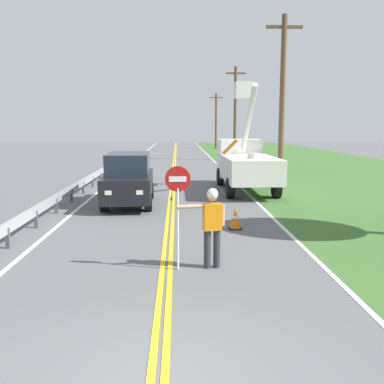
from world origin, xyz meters
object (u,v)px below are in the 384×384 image
(stop_sign_paddle, at_px, (178,195))
(utility_pole_near, at_px, (282,100))
(utility_pole_mid, at_px, (235,112))
(oncoming_suv_nearest, at_px, (129,179))
(traffic_cone_lead, at_px, (235,218))
(utility_bucket_truck, at_px, (245,162))
(flagger_worker, at_px, (212,223))
(utility_pole_far, at_px, (216,120))

(stop_sign_paddle, height_order, utility_pole_near, utility_pole_near)
(stop_sign_paddle, xyz_separation_m, utility_pole_mid, (5.35, 30.72, 2.72))
(oncoming_suv_nearest, bearing_deg, utility_pole_near, 31.64)
(utility_pole_near, bearing_deg, stop_sign_paddle, -112.80)
(traffic_cone_lead, bearing_deg, utility_pole_near, 68.32)
(utility_pole_mid, bearing_deg, utility_bucket_truck, -96.08)
(flagger_worker, relative_size, oncoming_suv_nearest, 0.39)
(stop_sign_paddle, bearing_deg, flagger_worker, 8.58)
(flagger_worker, bearing_deg, traffic_cone_lead, 74.33)
(utility_bucket_truck, xyz_separation_m, utility_pole_near, (1.93, 0.55, 3.06))
(utility_pole_near, xyz_separation_m, traffic_cone_lead, (-3.49, -8.79, -4.14))
(stop_sign_paddle, height_order, oncoming_suv_nearest, stop_sign_paddle)
(flagger_worker, xyz_separation_m, utility_pole_mid, (4.58, 30.60, 3.39))
(flagger_worker, distance_m, utility_pole_near, 13.68)
(stop_sign_paddle, distance_m, utility_pole_near, 13.91)
(utility_pole_near, bearing_deg, oncoming_suv_nearest, -148.36)
(stop_sign_paddle, relative_size, utility_bucket_truck, 0.34)
(flagger_worker, bearing_deg, stop_sign_paddle, -171.42)
(utility_bucket_truck, height_order, utility_pole_far, utility_pole_far)
(utility_pole_far, bearing_deg, flagger_worker, -95.22)
(stop_sign_paddle, height_order, traffic_cone_lead, stop_sign_paddle)
(flagger_worker, bearing_deg, utility_pole_near, 70.05)
(stop_sign_paddle, relative_size, utility_pole_near, 0.27)
(utility_pole_far, xyz_separation_m, traffic_cone_lead, (-3.65, -47.54, -3.66))
(traffic_cone_lead, bearing_deg, utility_pole_far, 85.61)
(flagger_worker, height_order, utility_pole_near, utility_pole_near)
(utility_bucket_truck, bearing_deg, utility_pole_far, 86.97)
(utility_pole_near, relative_size, traffic_cone_lead, 12.25)
(traffic_cone_lead, bearing_deg, oncoming_suv_nearest, 131.12)
(utility_pole_near, bearing_deg, utility_bucket_truck, -164.21)
(utility_pole_mid, bearing_deg, flagger_worker, -98.52)
(utility_pole_far, bearing_deg, traffic_cone_lead, -94.39)
(stop_sign_paddle, distance_m, utility_pole_mid, 31.30)
(utility_bucket_truck, height_order, oncoming_suv_nearest, utility_bucket_truck)
(flagger_worker, relative_size, stop_sign_paddle, 0.78)
(oncoming_suv_nearest, xyz_separation_m, utility_pole_near, (7.26, 4.47, 3.41))
(stop_sign_paddle, relative_size, traffic_cone_lead, 3.33)
(oncoming_suv_nearest, distance_m, traffic_cone_lead, 5.77)
(stop_sign_paddle, xyz_separation_m, oncoming_suv_nearest, (-1.98, 8.09, -0.65))
(oncoming_suv_nearest, xyz_separation_m, traffic_cone_lead, (3.77, -4.32, -0.72))
(stop_sign_paddle, distance_m, traffic_cone_lead, 4.40)
(utility_pole_mid, relative_size, utility_pole_far, 1.11)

